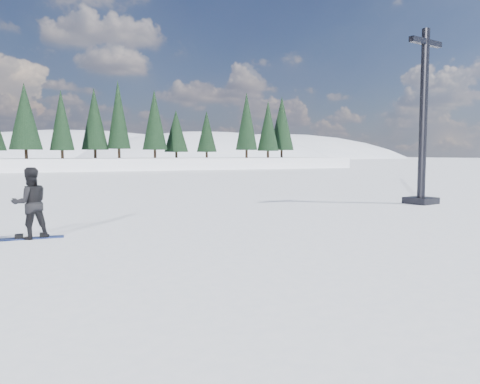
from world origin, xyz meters
name	(u,v)px	position (x,y,z in m)	size (l,w,h in m)	color
ground	(5,266)	(0.00, 0.00, 0.00)	(420.00, 420.00, 0.00)	white
lift_tower	(423,134)	(15.50, 5.01, 2.93)	(1.99, 1.26, 7.21)	black
snowboarder_man	(30,203)	(0.48, 2.88, 0.89)	(0.86, 0.67, 1.77)	black
snowboard_man	(32,238)	(0.48, 2.88, 0.01)	(1.50, 0.28, 0.03)	navy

